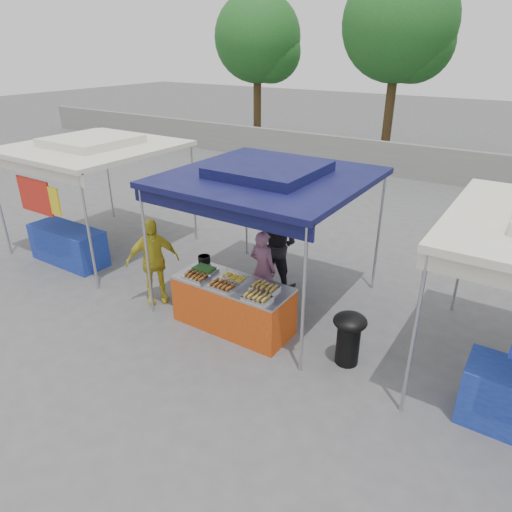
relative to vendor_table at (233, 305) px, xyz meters
The scene contains 22 objects.
ground_plane 0.44m from the vendor_table, 90.00° to the left, with size 80.00×80.00×0.00m, color #545356.
back_wall 11.10m from the vendor_table, 90.00° to the left, with size 40.00×0.25×1.20m, color slate.
main_canopy 2.22m from the vendor_table, 90.00° to the left, with size 3.20×3.20×2.57m.
neighbor_stall_left 4.70m from the vendor_table, behind, with size 3.20×3.20×2.57m.
tree_0 16.12m from the vendor_table, 121.05° to the left, with size 3.80×3.79×6.52m.
tree_1 13.99m from the vendor_table, 97.58° to the left, with size 4.16×4.16×7.14m.
vendor_table is the anchor object (origin of this frame).
food_tray_fl 0.77m from the vendor_table, 158.70° to the right, with size 0.42×0.30×0.07m.
food_tray_fm 0.52m from the vendor_table, 94.69° to the right, with size 0.42×0.30×0.07m.
food_tray_fr 0.82m from the vendor_table, 20.72° to the right, with size 0.42×0.30×0.07m.
food_tray_bl 0.79m from the vendor_table, behind, with size 0.42×0.30×0.07m.
food_tray_bm 0.47m from the vendor_table, 110.63° to the left, with size 0.42×0.30×0.07m.
food_tray_br 0.74m from the vendor_table, ahead, with size 0.42×0.30×0.07m.
cooking_pot 1.04m from the vendor_table, 159.05° to the left, with size 0.22×0.22×0.13m, color black.
skewer_cup 0.49m from the vendor_table, 113.76° to the right, with size 0.08×0.08×0.10m, color #AFAEB5.
wok_burner 2.00m from the vendor_table, ahead, with size 0.50×0.50×0.84m.
crate_left 0.91m from the vendor_table, 120.79° to the left, with size 0.48×0.33×0.29m, color #122497.
crate_right 0.74m from the vendor_table, 75.66° to the left, with size 0.48×0.34×0.29m, color #122497.
crate_stacked 0.68m from the vendor_table, 75.66° to the left, with size 0.46×0.32×0.28m, color #122497.
vendor_woman 0.93m from the vendor_table, 88.22° to the left, with size 0.53×0.35×1.46m, color #805171.
helper_man 1.77m from the vendor_table, 95.70° to the left, with size 0.84×0.66×1.73m, color black.
customer_person 1.77m from the vendor_table, behind, with size 0.95×0.40×1.62m, color gold.
Camera 1 is at (3.91, -5.37, 4.38)m, focal length 32.00 mm.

